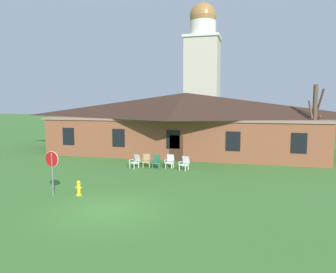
% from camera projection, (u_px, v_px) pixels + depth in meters
% --- Properties ---
extents(ground_plane, '(200.00, 200.00, 0.00)m').
position_uv_depth(ground_plane, '(107.00, 210.00, 14.22)').
color(ground_plane, '#3D702D').
extents(brick_building, '(24.73, 10.40, 5.65)m').
position_uv_depth(brick_building, '(186.00, 122.00, 30.67)').
color(brick_building, brown).
rests_on(brick_building, ground).
extents(dome_tower, '(5.18, 5.18, 20.00)m').
position_uv_depth(dome_tower, '(202.00, 72.00, 47.55)').
color(dome_tower, '#BCB29E').
rests_on(dome_tower, ground).
extents(stop_sign, '(0.80, 0.17, 2.32)m').
position_uv_depth(stop_sign, '(52.00, 164.00, 16.11)').
color(stop_sign, slate).
rests_on(stop_sign, ground).
extents(lawn_chair_by_porch, '(0.82, 0.85, 0.96)m').
position_uv_depth(lawn_chair_by_porch, '(135.00, 161.00, 23.32)').
color(lawn_chair_by_porch, silver).
rests_on(lawn_chair_by_porch, ground).
extents(lawn_chair_near_door, '(0.73, 0.78, 0.96)m').
position_uv_depth(lawn_chair_near_door, '(147.00, 160.00, 23.64)').
color(lawn_chair_near_door, tan).
rests_on(lawn_chair_near_door, ground).
extents(lawn_chair_left_end, '(0.69, 0.72, 0.96)m').
position_uv_depth(lawn_chair_left_end, '(156.00, 161.00, 23.27)').
color(lawn_chair_left_end, '#28704C').
rests_on(lawn_chair_left_end, ground).
extents(lawn_chair_middle, '(0.65, 0.68, 0.96)m').
position_uv_depth(lawn_chair_middle, '(170.00, 161.00, 23.38)').
color(lawn_chair_middle, white).
rests_on(lawn_chair_middle, ground).
extents(lawn_chair_right_end, '(0.75, 0.80, 0.96)m').
position_uv_depth(lawn_chair_right_end, '(185.00, 163.00, 22.54)').
color(lawn_chair_right_end, white).
rests_on(lawn_chair_right_end, ground).
extents(bare_tree_beside_building, '(1.26, 1.24, 6.13)m').
position_uv_depth(bare_tree_beside_building, '(314.00, 122.00, 25.39)').
color(bare_tree_beside_building, brown).
rests_on(bare_tree_beside_building, ground).
extents(fire_hydrant, '(0.36, 0.28, 0.79)m').
position_uv_depth(fire_hydrant, '(79.00, 188.00, 16.38)').
color(fire_hydrant, gold).
rests_on(fire_hydrant, ground).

